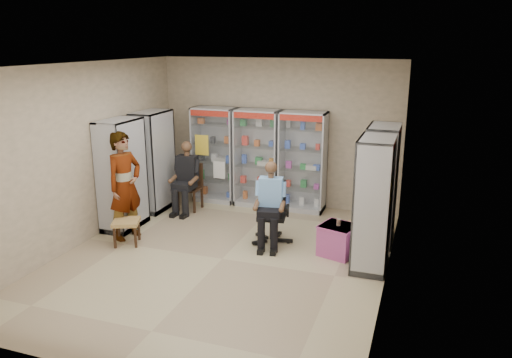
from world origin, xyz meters
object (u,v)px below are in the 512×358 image
(cabinet_right_near, at_px, (373,204))
(seated_shopkeeper, at_px, (271,206))
(pink_trunk, at_px, (338,240))
(woven_stool_a, at_px, (355,235))
(office_chair, at_px, (272,213))
(standing_man, at_px, (125,186))
(cabinet_back_right, at_px, (303,162))
(cabinet_back_mid, at_px, (258,158))
(cabinet_right_far, at_px, (381,184))
(wooden_chair, at_px, (190,187))
(cabinet_left_far, at_px, (154,161))
(cabinet_left_near, at_px, (122,175))
(woven_stool_b, at_px, (127,232))
(cabinet_back_left, at_px, (215,155))

(cabinet_right_near, distance_m, seated_shopkeeper, 1.77)
(pink_trunk, bearing_deg, woven_stool_a, 66.29)
(office_chair, distance_m, standing_man, 2.55)
(cabinet_back_right, distance_m, office_chair, 1.88)
(cabinet_back_mid, distance_m, cabinet_right_far, 2.82)
(standing_man, bearing_deg, cabinet_back_mid, -17.09)
(wooden_chair, bearing_deg, cabinet_back_right, 18.75)
(seated_shopkeeper, bearing_deg, woven_stool_a, 5.84)
(cabinet_right_far, height_order, woven_stool_a, cabinet_right_far)
(cabinet_left_far, height_order, office_chair, cabinet_left_far)
(cabinet_left_near, distance_m, wooden_chair, 1.56)
(woven_stool_a, bearing_deg, cabinet_back_mid, 146.52)
(office_chair, height_order, woven_stool_a, office_chair)
(woven_stool_b, bearing_deg, cabinet_back_right, 48.90)
(cabinet_left_far, distance_m, standing_man, 1.53)
(cabinet_left_near, xyz_separation_m, standing_man, (0.32, -0.40, -0.06))
(office_chair, bearing_deg, standing_man, -175.66)
(cabinet_back_mid, distance_m, cabinet_left_near, 2.77)
(cabinet_left_far, bearing_deg, wooden_chair, 106.39)
(woven_stool_b, bearing_deg, standing_man, 120.30)
(cabinet_right_far, xyz_separation_m, cabinet_left_near, (-4.46, -0.90, 0.00))
(woven_stool_b, relative_size, standing_man, 0.23)
(cabinet_right_far, distance_m, woven_stool_a, 0.95)
(cabinet_back_mid, xyz_separation_m, pink_trunk, (2.04, -1.96, -0.75))
(cabinet_left_far, distance_m, seated_shopkeeper, 2.93)
(cabinet_right_far, height_order, cabinet_right_near, same)
(cabinet_right_far, relative_size, cabinet_right_near, 1.00)
(cabinet_left_near, distance_m, standing_man, 0.51)
(pink_trunk, xyz_separation_m, woven_stool_b, (-3.45, -0.74, -0.04))
(cabinet_right_near, bearing_deg, cabinet_right_far, 0.00)
(cabinet_left_near, height_order, seated_shopkeeper, cabinet_left_near)
(cabinet_back_right, height_order, cabinet_right_far, same)
(cabinet_right_far, distance_m, woven_stool_b, 4.35)
(office_chair, height_order, standing_man, standing_man)
(woven_stool_b, distance_m, standing_man, 0.79)
(cabinet_left_near, relative_size, woven_stool_b, 4.70)
(cabinet_right_near, xyz_separation_m, cabinet_left_near, (-4.46, 0.20, 0.00))
(cabinet_back_left, relative_size, cabinet_left_near, 1.00)
(office_chair, bearing_deg, cabinet_right_far, 12.38)
(cabinet_left_far, relative_size, pink_trunk, 3.84)
(cabinet_right_far, bearing_deg, standing_man, 107.42)
(cabinet_right_far, relative_size, seated_shopkeeper, 1.49)
(wooden_chair, bearing_deg, woven_stool_b, -95.94)
(cabinet_right_far, bearing_deg, cabinet_back_right, 55.27)
(cabinet_back_left, bearing_deg, wooden_chair, -108.90)
(cabinet_right_near, height_order, cabinet_left_near, same)
(cabinet_left_near, bearing_deg, cabinet_back_mid, 137.20)
(cabinet_back_right, bearing_deg, standing_man, -135.95)
(cabinet_left_far, bearing_deg, cabinet_back_left, 135.00)
(wooden_chair, bearing_deg, seated_shopkeeper, -28.69)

